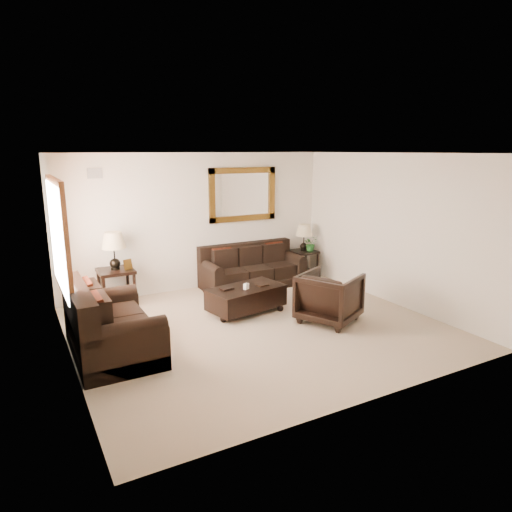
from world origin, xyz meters
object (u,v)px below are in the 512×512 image
end_table_right (304,243)px  armchair (329,295)px  loveseat (108,328)px  coffee_table (246,297)px  end_table_left (115,258)px  sofa (252,271)px

end_table_right → armchair: size_ratio=1.29×
loveseat → end_table_right: size_ratio=1.54×
loveseat → armchair: (3.41, -0.46, 0.08)m
coffee_table → end_table_left: bearing=131.7°
end_table_left → armchair: size_ratio=1.50×
sofa → end_table_left: size_ratio=1.56×
coffee_table → armchair: armchair is taller
sofa → armchair: bearing=-86.3°
end_table_right → coffee_table: bearing=-146.2°
end_table_right → coffee_table: (-2.19, -1.47, -0.48)m
armchair → end_table_right: bearing=-52.2°
end_table_right → coffee_table: end_table_right is taller
sofa → end_table_right: end_table_right is taller
armchair → sofa: bearing=-22.9°
coffee_table → armchair: bearing=-57.7°
sofa → loveseat: bearing=-149.2°
end_table_left → end_table_right: 4.08m
end_table_right → armchair: 2.80m
end_table_left → end_table_right: bearing=0.6°
end_table_right → coffee_table: size_ratio=0.81×
sofa → armchair: armchair is taller
loveseat → coffee_table: loveseat is taller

